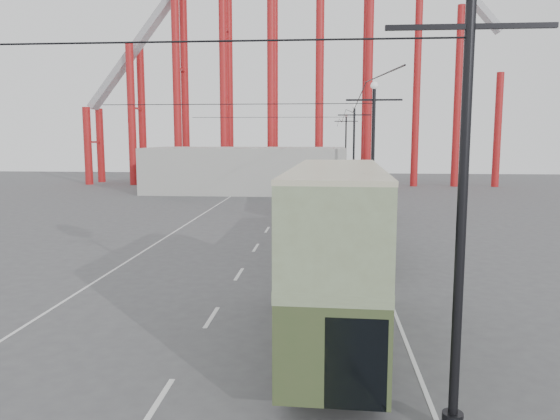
# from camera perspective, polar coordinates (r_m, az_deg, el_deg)

# --- Properties ---
(ground) EXTENTS (160.00, 160.00, 0.00)m
(ground) POSITION_cam_1_polar(r_m,az_deg,el_deg) (15.59, -6.56, -15.92)
(ground) COLOR #4A494C
(ground) RESTS_ON ground
(road_markings) EXTENTS (12.52, 120.00, 0.01)m
(road_markings) POSITION_cam_1_polar(r_m,az_deg,el_deg) (34.47, -1.53, -2.72)
(road_markings) COLOR silver
(road_markings) RESTS_ON ground
(lamp_post_near) EXTENTS (3.20, 0.44, 10.80)m
(lamp_post_near) POSITION_cam_1_polar(r_m,az_deg,el_deg) (11.44, 19.15, 15.48)
(lamp_post_near) COLOR black
(lamp_post_near) RESTS_ON ground
(lamp_post_mid) EXTENTS (3.20, 0.44, 9.32)m
(lamp_post_mid) POSITION_cam_1_polar(r_m,az_deg,el_deg) (32.14, 9.66, 4.81)
(lamp_post_mid) COLOR black
(lamp_post_mid) RESTS_ON ground
(lamp_post_far) EXTENTS (3.20, 0.44, 9.32)m
(lamp_post_far) POSITION_cam_1_polar(r_m,az_deg,el_deg) (54.08, 7.71, 5.98)
(lamp_post_far) COLOR black
(lamp_post_far) RESTS_ON ground
(lamp_post_distant) EXTENTS (3.20, 0.44, 9.32)m
(lamp_post_distant) POSITION_cam_1_polar(r_m,az_deg,el_deg) (76.06, 6.88, 6.46)
(lamp_post_distant) COLOR black
(lamp_post_distant) RESTS_ON ground
(roller_coaster) EXTENTS (52.95, 5.00, 55.48)m
(roller_coaster) POSITION_cam_1_polar(r_m,az_deg,el_deg) (73.02, 0.48, 20.90)
(roller_coaster) COLOR maroon
(roller_coaster) RESTS_ON ground
(fairground_shed) EXTENTS (22.00, 10.00, 5.00)m
(fairground_shed) POSITION_cam_1_polar(r_m,az_deg,el_deg) (61.75, -3.50, 4.21)
(fairground_shed) COLOR #A5A5A0
(fairground_shed) RESTS_ON ground
(double_decker_bus) EXTENTS (2.84, 10.06, 5.36)m
(double_decker_bus) POSITION_cam_1_polar(r_m,az_deg,el_deg) (16.15, 5.89, -3.88)
(double_decker_bus) COLOR #3A4927
(double_decker_bus) RESTS_ON ground
(single_decker_green) EXTENTS (2.56, 10.89, 3.08)m
(single_decker_green) POSITION_cam_1_polar(r_m,az_deg,el_deg) (28.89, 6.59, -1.31)
(single_decker_green) COLOR gray
(single_decker_green) RESTS_ON ground
(single_decker_cream) EXTENTS (3.94, 11.19, 3.41)m
(single_decker_cream) POSITION_cam_1_polar(r_m,az_deg,el_deg) (42.55, 5.72, 1.84)
(single_decker_cream) COLOR beige
(single_decker_cream) RESTS_ON ground
(pedestrian) EXTENTS (0.66, 0.44, 1.82)m
(pedestrian) POSITION_cam_1_polar(r_m,az_deg,el_deg) (20.68, 0.25, -7.21)
(pedestrian) COLOR #232227
(pedestrian) RESTS_ON ground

